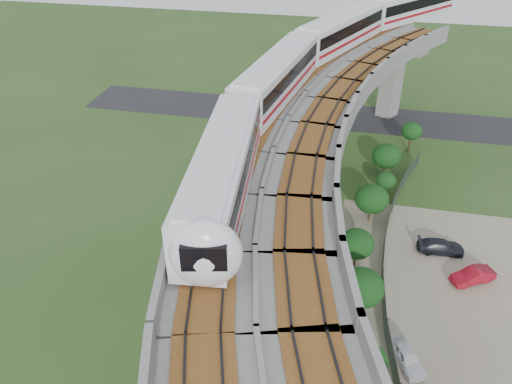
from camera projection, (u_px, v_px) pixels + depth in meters
ground at (272, 268)px, 39.50m from camera, size 160.00×160.00×0.00m
dirt_lot at (460, 314)px, 35.43m from camera, size 18.00×26.00×0.04m
asphalt_road at (314, 114)px, 64.07m from camera, size 60.00×8.00×0.03m
viaduct at (330, 176)px, 33.89m from camera, size 19.58×73.98×11.40m
metro_train at (331, 56)px, 45.11m from camera, size 20.22×59.15×3.64m
fence at (400, 279)px, 37.41m from camera, size 3.87×38.73×1.50m
tree_0 at (412, 131)px, 54.55m from camera, size 2.27×2.27×3.41m
tree_1 at (386, 156)px, 50.71m from camera, size 2.92×2.92×3.25m
tree_2 at (386, 181)px, 47.28m from camera, size 1.89×1.89×2.53m
tree_3 at (372, 199)px, 43.62m from camera, size 2.97×2.97×3.57m
tree_4 at (357, 244)px, 38.28m from camera, size 2.71×2.71×3.55m
tree_5 at (362, 288)px, 33.86m from camera, size 3.07×3.07×4.01m
tree_6 at (369, 361)px, 29.49m from camera, size 2.26×2.26×3.10m
car_white at (407, 357)px, 31.61m from camera, size 2.62×3.57×1.13m
car_red at (473, 276)px, 37.89m from camera, size 3.60×2.77×1.14m
car_dark at (441, 246)px, 40.85m from camera, size 3.88×1.81×1.10m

